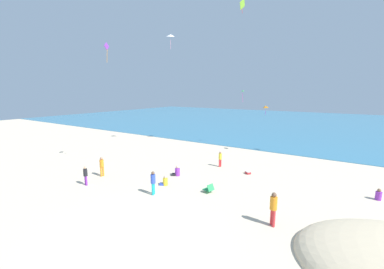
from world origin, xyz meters
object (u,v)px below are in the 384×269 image
beach_chair_far_right (209,189)px  person_6 (177,172)px  cooler_box (248,172)px  person_1 (273,207)px  person_3 (85,174)px  person_4 (379,196)px  kite_purple (107,47)px  person_2 (102,165)px  person_0 (153,181)px  kite_orange (266,107)px  kite_green (243,91)px  kite_white (170,35)px  kite_lime (242,4)px  person_5 (165,182)px  person_7 (220,158)px

beach_chair_far_right → person_6: bearing=-8.7°
person_6 → cooler_box: bearing=-174.1°
person_1 → person_3: size_ratio=1.26×
person_4 → kite_purple: size_ratio=0.46×
person_2 → person_4: (17.88, 6.66, -0.62)m
beach_chair_far_right → person_6: size_ratio=0.89×
person_0 → kite_orange: (2.69, 14.33, 4.14)m
person_1 → person_2: (-13.24, -0.04, -0.12)m
person_1 → person_4: 8.11m
person_6 → kite_green: (0.14, 12.80, 6.32)m
person_0 → kite_white: size_ratio=0.93×
person_0 → person_2: size_ratio=1.01×
person_1 → kite_lime: bearing=75.2°
person_3 → person_5: person_3 is taller
person_7 → kite_purple: bearing=-124.0°
beach_chair_far_right → person_1: person_1 is taller
person_0 → kite_purple: 11.72m
person_2 → person_6: person_2 is taller
person_1 → kite_white: bearing=99.4°
person_2 → person_3: person_2 is taller
person_2 → kite_orange: (8.44, 13.92, 4.15)m
person_1 → person_6: (-8.41, 3.30, -0.70)m
person_5 → kite_orange: size_ratio=0.76×
person_0 → kite_white: kite_white is taller
kite_white → kite_green: size_ratio=1.20×
person_0 → kite_purple: (-6.85, 2.37, 9.21)m
person_0 → person_4: bearing=-168.0°
kite_lime → kite_green: 9.14m
beach_chair_far_right → person_2: bearing=25.1°
person_7 → kite_green: kite_green is taller
person_2 → person_4: size_ratio=2.12×
person_0 → person_5: size_ratio=2.14×
beach_chair_far_right → person_7: size_ratio=0.54×
kite_green → person_0: bearing=-87.3°
person_1 → person_7: 9.85m
person_0 → kite_green: kite_green is taller
person_2 → person_5: person_2 is taller
person_0 → person_5: (-0.40, 1.64, -0.63)m
beach_chair_far_right → person_0: bearing=51.3°
person_0 → kite_lime: (-0.45, 14.80, 14.69)m
cooler_box → person_1: (3.85, -6.82, 0.89)m
person_2 → person_4: person_2 is taller
kite_green → person_4: bearing=-36.3°
person_2 → person_3: (0.64, -1.84, -0.09)m
person_3 → kite_orange: 18.08m
person_4 → person_7: bearing=129.9°
kite_white → person_5: bearing=-54.3°
person_3 → kite_lime: 22.45m
person_1 → person_2: person_1 is taller
beach_chair_far_right → person_2: size_ratio=0.48×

